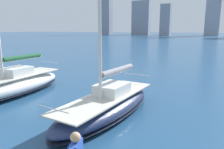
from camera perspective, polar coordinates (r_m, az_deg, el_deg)
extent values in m
cube|color=gray|center=(161.46, 13.87, 13.65)|extent=(6.85, 7.37, 21.37)
cube|color=gray|center=(178.79, 7.67, 14.40)|extent=(13.84, 7.34, 25.98)
cube|color=gray|center=(184.19, -1.36, 16.75)|extent=(7.45, 6.99, 40.96)
ellipsoid|color=navy|center=(11.34, -1.28, -8.35)|extent=(3.10, 8.14, 0.98)
ellipsoid|color=black|center=(11.43, -1.27, -9.62)|extent=(3.11, 8.18, 0.10)
cube|color=beige|center=(11.17, -1.29, -5.84)|extent=(2.59, 7.15, 0.06)
cube|color=silver|center=(11.47, -0.01, -3.77)|extent=(1.55, 1.88, 0.55)
cylinder|color=silver|center=(10.19, -3.29, 16.44)|extent=(0.16, 0.16, 8.36)
cylinder|color=silver|center=(11.79, 1.49, 0.52)|extent=(0.46, 3.33, 0.12)
cylinder|color=gray|center=(11.77, 1.50, 1.10)|extent=(0.63, 3.09, 0.32)
cylinder|color=silver|center=(8.33, -15.14, -8.72)|extent=(1.50, 0.19, 0.04)
cylinder|color=silver|center=(14.09, 6.55, -0.02)|extent=(1.73, 0.21, 0.04)
ellipsoid|color=white|center=(16.16, -24.64, -2.83)|extent=(2.48, 8.23, 1.23)
ellipsoid|color=black|center=(16.24, -24.53, -3.99)|extent=(2.49, 8.27, 0.10)
cube|color=beige|center=(16.02, -24.83, -0.59)|extent=(2.04, 7.24, 0.06)
cube|color=silver|center=(16.27, -23.59, 0.79)|extent=(1.46, 1.82, 0.55)
cylinder|color=silver|center=(16.56, -22.20, 3.79)|extent=(0.15, 3.45, 0.12)
cylinder|color=#1E5633|center=(16.54, -22.23, 4.21)|extent=(0.35, 3.17, 0.32)
cylinder|color=silver|center=(18.43, -16.10, 3.17)|extent=(1.80, 0.06, 0.04)
cylinder|color=#284CB7|center=(5.24, -8.41, -18.60)|extent=(0.10, 0.10, 0.60)
sphere|color=tan|center=(4.83, -9.55, -15.86)|extent=(0.22, 0.22, 0.22)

